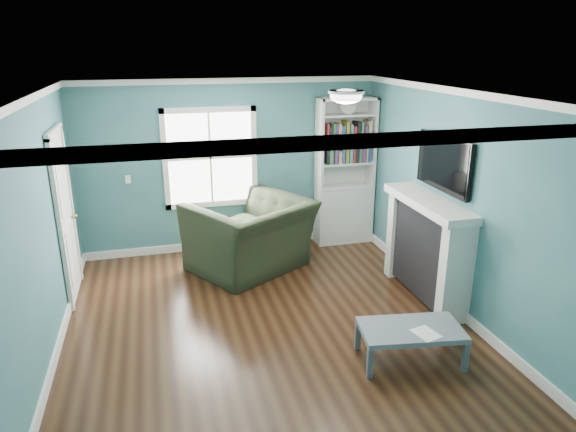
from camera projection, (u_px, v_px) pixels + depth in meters
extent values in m
plane|color=black|center=(268.00, 325.00, 5.89)|extent=(5.00, 5.00, 0.00)
plane|color=#316270|center=(231.00, 166.00, 7.76)|extent=(4.50, 0.00, 4.50)
plane|color=#316270|center=(353.00, 343.00, 3.18)|extent=(4.50, 0.00, 4.50)
plane|color=#316270|center=(38.00, 237.00, 4.93)|extent=(0.00, 5.00, 5.00)
plane|color=#316270|center=(453.00, 202.00, 6.02)|extent=(0.00, 5.00, 5.00)
plane|color=white|center=(264.00, 93.00, 5.06)|extent=(5.00, 5.00, 0.00)
cube|color=white|center=(234.00, 243.00, 8.15)|extent=(4.50, 0.03, 0.12)
cube|color=white|center=(58.00, 348.00, 5.33)|extent=(0.03, 5.00, 0.12)
cube|color=white|center=(442.00, 297.00, 6.41)|extent=(0.03, 5.00, 0.12)
cube|color=white|center=(228.00, 81.00, 7.34)|extent=(4.50, 0.04, 0.08)
cube|color=white|center=(361.00, 141.00, 2.80)|extent=(4.50, 0.04, 0.08)
cube|color=white|center=(18.00, 104.00, 4.53)|extent=(0.04, 5.00, 0.08)
cube|color=white|center=(463.00, 92.00, 5.61)|extent=(0.04, 5.00, 0.08)
cube|color=white|center=(210.00, 158.00, 7.64)|extent=(1.24, 0.01, 1.34)
cube|color=white|center=(165.00, 160.00, 7.47)|extent=(0.08, 0.06, 1.50)
cube|color=white|center=(254.00, 156.00, 7.78)|extent=(0.08, 0.06, 1.50)
cube|color=white|center=(213.00, 204.00, 7.85)|extent=(1.40, 0.06, 0.08)
cube|color=white|center=(208.00, 110.00, 7.40)|extent=(1.40, 0.06, 0.08)
cube|color=white|center=(210.00, 158.00, 7.63)|extent=(1.24, 0.03, 0.03)
cube|color=white|center=(210.00, 158.00, 7.63)|extent=(0.03, 0.03, 1.34)
cube|color=silver|center=(343.00, 214.00, 8.27)|extent=(0.90, 0.35, 0.90)
cube|color=silver|center=(319.00, 145.00, 7.80)|extent=(0.04, 0.35, 1.40)
cube|color=silver|center=(372.00, 142.00, 8.01)|extent=(0.04, 0.35, 1.40)
cube|color=silver|center=(342.00, 142.00, 8.06)|extent=(0.90, 0.02, 1.40)
cube|color=silver|center=(347.00, 99.00, 7.69)|extent=(0.90, 0.35, 0.04)
cube|color=silver|center=(344.00, 186.00, 8.12)|extent=(0.84, 0.33, 0.03)
cube|color=silver|center=(345.00, 163.00, 8.00)|extent=(0.84, 0.33, 0.03)
cube|color=silver|center=(346.00, 139.00, 7.88)|extent=(0.84, 0.33, 0.03)
cube|color=silver|center=(347.00, 115.00, 7.77)|extent=(0.84, 0.33, 0.03)
cube|color=black|center=(346.00, 155.00, 7.95)|extent=(0.70, 0.25, 0.22)
cube|color=#33723F|center=(347.00, 131.00, 7.82)|extent=(0.70, 0.25, 0.22)
cylinder|color=beige|center=(348.00, 106.00, 7.68)|extent=(0.26, 0.06, 0.26)
cube|color=black|center=(427.00, 252.00, 6.38)|extent=(0.30, 1.20, 1.10)
cube|color=black|center=(424.00, 267.00, 6.44)|extent=(0.22, 0.65, 0.70)
cube|color=silver|center=(456.00, 275.00, 5.77)|extent=(0.36, 0.16, 1.20)
cube|color=silver|center=(401.00, 234.00, 6.99)|extent=(0.36, 0.16, 1.20)
cube|color=silver|center=(429.00, 203.00, 6.17)|extent=(0.44, 1.58, 0.10)
cube|color=black|center=(444.00, 163.00, 6.05)|extent=(0.06, 1.10, 0.65)
cube|color=silver|center=(65.00, 218.00, 6.31)|extent=(0.04, 0.80, 2.05)
cube|color=white|center=(61.00, 231.00, 5.90)|extent=(0.05, 0.08, 2.13)
cube|color=white|center=(71.00, 208.00, 6.72)|extent=(0.05, 0.08, 2.13)
cube|color=white|center=(54.00, 132.00, 5.97)|extent=(0.05, 0.98, 0.08)
sphere|color=#BF8C3F|center=(75.00, 216.00, 6.62)|extent=(0.07, 0.07, 0.07)
ellipsoid|color=white|center=(346.00, 96.00, 5.39)|extent=(0.34, 0.34, 0.15)
cylinder|color=white|center=(346.00, 92.00, 5.37)|extent=(0.38, 0.38, 0.03)
cube|color=white|center=(128.00, 179.00, 7.42)|extent=(0.08, 0.01, 0.12)
imported|color=black|center=(250.00, 224.00, 7.17)|extent=(1.82, 1.64, 1.34)
cube|color=#4A5159|center=(370.00, 363.00, 4.92)|extent=(0.06, 0.06, 0.31)
cube|color=#4A5159|center=(466.00, 357.00, 5.01)|extent=(0.06, 0.06, 0.31)
cube|color=#4A5159|center=(358.00, 335.00, 5.38)|extent=(0.06, 0.06, 0.31)
cube|color=#4A5159|center=(445.00, 330.00, 5.48)|extent=(0.06, 0.06, 0.31)
cube|color=#535D6B|center=(411.00, 330.00, 5.14)|extent=(1.08, 0.70, 0.06)
cube|color=white|center=(426.00, 333.00, 5.02)|extent=(0.26, 0.30, 0.00)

